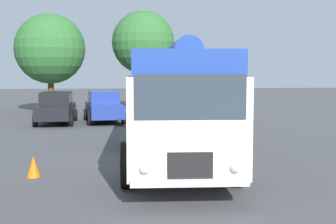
% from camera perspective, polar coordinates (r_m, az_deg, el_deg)
% --- Properties ---
extents(ground_plane, '(120.00, 120.00, 0.00)m').
position_cam_1_polar(ground_plane, '(14.50, -3.33, -6.00)').
color(ground_plane, '#474749').
extents(vintage_bus, '(3.16, 10.21, 3.49)m').
position_cam_1_polar(vintage_bus, '(14.11, 0.59, 1.46)').
color(vintage_bus, silver).
rests_on(vintage_bus, ground).
extents(car_near_left, '(2.03, 4.23, 1.66)m').
position_cam_1_polar(car_near_left, '(25.32, -13.48, 0.53)').
color(car_near_left, black).
rests_on(car_near_left, ground).
extents(car_mid_left, '(2.42, 4.41, 1.66)m').
position_cam_1_polar(car_mid_left, '(25.54, -7.82, 0.66)').
color(car_mid_left, navy).
rests_on(car_mid_left, ground).
extents(car_mid_right, '(2.11, 4.28, 1.66)m').
position_cam_1_polar(car_mid_right, '(26.14, -0.86, 0.81)').
color(car_mid_right, black).
rests_on(car_mid_right, ground).
extents(box_van, '(2.67, 5.90, 2.50)m').
position_cam_1_polar(box_van, '(25.75, 5.83, 1.87)').
color(box_van, silver).
rests_on(box_van, ground).
extents(tree_left_of_centre, '(4.54, 4.54, 6.47)m').
position_cam_1_polar(tree_left_of_centre, '(31.44, -13.94, 7.67)').
color(tree_left_of_centre, '#4C3823').
rests_on(tree_left_of_centre, ground).
extents(tree_centre, '(4.23, 4.23, 6.81)m').
position_cam_1_polar(tree_centre, '(31.92, -2.81, 8.36)').
color(tree_centre, '#4C3823').
rests_on(tree_centre, ground).
extents(traffic_cone, '(0.36, 0.36, 0.55)m').
position_cam_1_polar(traffic_cone, '(12.80, -16.08, -6.42)').
color(traffic_cone, orange).
rests_on(traffic_cone, ground).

